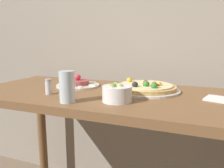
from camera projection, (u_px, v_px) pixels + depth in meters
name	position (u px, v px, depth m)	size (l,w,h in m)	color
dining_table	(120.00, 117.00, 1.06)	(1.50, 0.62, 0.80)	brown
pizza_plate	(146.00, 88.00, 1.08)	(0.34, 0.34, 0.06)	silver
tartare_plate	(78.00, 84.00, 1.20)	(0.23, 0.23, 0.07)	silver
small_bowl	(117.00, 93.00, 0.88)	(0.12, 0.12, 0.08)	white
drinking_glass	(67.00, 87.00, 0.87)	(0.06, 0.06, 0.13)	silver
salt_shaker	(49.00, 87.00, 1.01)	(0.03, 0.03, 0.07)	silver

